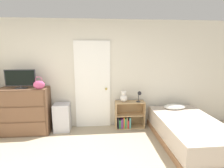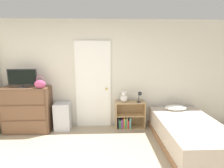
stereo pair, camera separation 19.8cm
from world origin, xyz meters
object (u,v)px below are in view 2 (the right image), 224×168
(storage_bin, at_px, (63,116))
(handbag, at_px, (40,84))
(teddy_bear, at_px, (124,97))
(dresser, at_px, (27,109))
(desk_lamp, at_px, (140,95))
(tv, at_px, (22,78))
(bed, at_px, (189,133))
(bookshelf, at_px, (128,117))

(storage_bin, bearing_deg, handbag, -155.93)
(handbag, xyz_separation_m, teddy_bear, (1.85, 0.21, -0.38))
(dresser, relative_size, handbag, 3.86)
(dresser, xyz_separation_m, desk_lamp, (2.60, 0.04, 0.31))
(tv, bearing_deg, storage_bin, 5.58)
(teddy_bear, distance_m, bed, 1.56)
(tv, xyz_separation_m, bookshelf, (2.36, 0.11, -1.01))
(dresser, relative_size, desk_lamp, 4.05)
(handbag, relative_size, teddy_bear, 1.01)
(handbag, distance_m, teddy_bear, 1.90)
(storage_bin, height_order, teddy_bear, teddy_bear)
(bookshelf, bearing_deg, bed, -36.66)
(dresser, bearing_deg, bookshelf, 2.15)
(bed, bearing_deg, tv, 168.34)
(handbag, relative_size, bed, 0.14)
(handbag, height_order, bookshelf, handbag)
(desk_lamp, bearing_deg, dresser, -179.06)
(tv, xyz_separation_m, desk_lamp, (2.63, 0.07, -0.43))
(teddy_bear, height_order, desk_lamp, teddy_bear)
(handbag, height_order, desk_lamp, handbag)
(bookshelf, bearing_deg, teddy_bear, -177.01)
(tv, relative_size, teddy_bear, 2.38)
(bookshelf, height_order, teddy_bear, teddy_bear)
(handbag, xyz_separation_m, bookshelf, (1.95, 0.21, -0.89))
(storage_bin, bearing_deg, desk_lamp, -0.31)
(tv, bearing_deg, bed, -11.66)
(storage_bin, xyz_separation_m, teddy_bear, (1.45, 0.03, 0.44))
(handbag, bearing_deg, bed, -11.37)
(dresser, height_order, teddy_bear, dresser)
(tv, distance_m, desk_lamp, 2.66)
(storage_bin, xyz_separation_m, bed, (2.66, -0.80, -0.08))
(dresser, bearing_deg, desk_lamp, 0.94)
(bed, bearing_deg, desk_lamp, 137.16)
(tv, xyz_separation_m, handbag, (0.41, -0.10, -0.12))
(storage_bin, height_order, bookshelf, bookshelf)
(tv, height_order, teddy_bear, tv)
(bookshelf, relative_size, desk_lamp, 2.71)
(dresser, xyz_separation_m, bookshelf, (2.33, 0.09, -0.27))
(desk_lamp, relative_size, bed, 0.13)
(tv, distance_m, storage_bin, 1.24)
(dresser, bearing_deg, handbag, -18.51)
(bookshelf, bearing_deg, dresser, -177.85)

